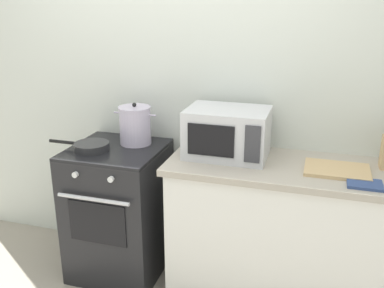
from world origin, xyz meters
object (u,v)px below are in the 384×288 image
(microwave, at_px, (227,133))
(cutting_board, at_px, (337,170))
(oven_mitt, at_px, (365,184))
(stove, at_px, (119,210))
(frying_pan, at_px, (91,146))
(stock_pot, at_px, (135,125))

(microwave, distance_m, cutting_board, 0.68)
(cutting_board, height_order, oven_mitt, cutting_board)
(stove, bearing_deg, oven_mitt, -5.92)
(stove, height_order, cutting_board, cutting_board)
(stove, relative_size, cutting_board, 2.56)
(frying_pan, xyz_separation_m, cutting_board, (1.53, 0.08, -0.02))
(frying_pan, xyz_separation_m, microwave, (0.87, 0.16, 0.12))
(microwave, relative_size, cutting_board, 1.39)
(microwave, bearing_deg, cutting_board, -6.75)
(stove, distance_m, stock_pot, 0.61)
(cutting_board, bearing_deg, oven_mitt, -49.27)
(stove, xyz_separation_m, cutting_board, (1.39, 0.00, 0.47))
(frying_pan, height_order, microwave, microwave)
(stock_pot, distance_m, frying_pan, 0.32)
(stock_pot, xyz_separation_m, oven_mitt, (1.44, -0.29, -0.12))
(frying_pan, bearing_deg, microwave, 10.56)
(stove, relative_size, stock_pot, 3.05)
(stock_pot, xyz_separation_m, cutting_board, (1.30, -0.13, -0.12))
(frying_pan, height_order, oven_mitt, frying_pan)
(oven_mitt, bearing_deg, microwave, 163.36)
(stove, bearing_deg, frying_pan, -148.32)
(stock_pot, relative_size, microwave, 0.60)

